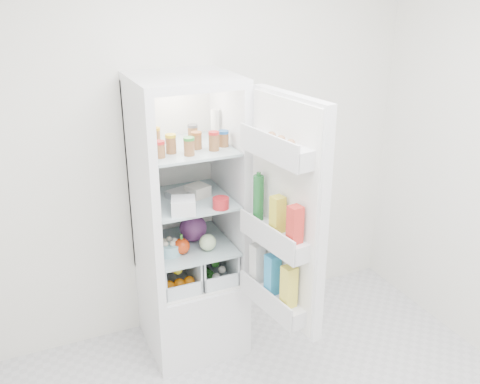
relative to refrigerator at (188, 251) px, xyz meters
name	(u,v)px	position (x,y,z in m)	size (l,w,h in m)	color
room_walls	(328,172)	(0.20, -1.25, 0.93)	(3.02, 3.02, 2.61)	silver
refrigerator	(188,251)	(0.00, 0.00, 0.00)	(0.60, 0.60, 1.80)	white
shelf_low	(190,245)	(0.00, -0.06, 0.07)	(0.49, 0.53, 0.01)	#A1B8BD
shelf_mid	(189,199)	(0.00, -0.06, 0.38)	(0.49, 0.53, 0.01)	#A1B8BD
shelf_top	(187,148)	(0.00, -0.06, 0.71)	(0.49, 0.53, 0.01)	#A1B8BD
crisper_left	(173,266)	(-0.12, -0.06, -0.06)	(0.23, 0.46, 0.22)	silver
crisper_right	(209,259)	(0.12, -0.06, -0.06)	(0.23, 0.46, 0.22)	silver
condiment_jars	(188,142)	(-0.01, -0.12, 0.76)	(0.46, 0.34, 0.08)	#B21919
squeeze_bottle	(215,124)	(0.21, 0.02, 0.81)	(0.05, 0.05, 0.18)	white
tub_white	(183,206)	(-0.10, -0.26, 0.44)	(0.14, 0.14, 0.09)	silver
tub_cream	(198,191)	(0.06, -0.05, 0.43)	(0.12, 0.12, 0.07)	beige
tin_red	(221,203)	(0.12, -0.28, 0.42)	(0.10, 0.10, 0.06)	red
foil_tray	(182,194)	(-0.03, -0.02, 0.41)	(0.17, 0.13, 0.04)	silver
red_cabbage	(193,228)	(0.03, -0.03, 0.17)	(0.17, 0.17, 0.17)	#55205D
bell_pepper	(182,246)	(-0.09, -0.17, 0.13)	(0.10, 0.10, 0.10)	red
mushroom_bowl	(169,248)	(-0.16, -0.14, 0.12)	(0.15, 0.15, 0.07)	#8CC4D1
salad_bag	(208,242)	(0.07, -0.19, 0.13)	(0.10, 0.10, 0.10)	#B7D19C
citrus_pile	(174,274)	(-0.13, -0.12, -0.07)	(0.20, 0.24, 0.16)	orange
veg_pile	(210,265)	(0.13, -0.06, -0.10)	(0.16, 0.30, 0.10)	#1B4E1A
fridge_door	(283,220)	(0.34, -0.63, 0.43)	(0.25, 0.60, 1.30)	white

